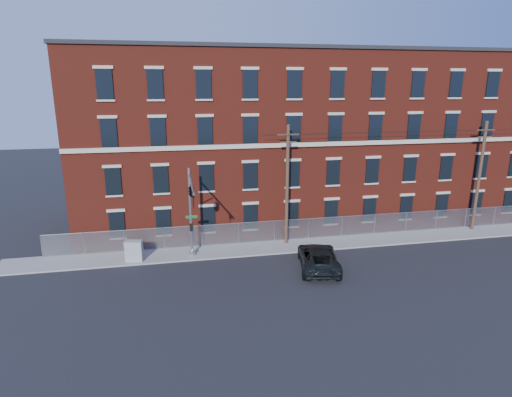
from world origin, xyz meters
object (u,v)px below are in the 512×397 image
object	(u,v)px
utility_pole_near	(287,183)
traffic_signal_mast	(191,198)
utility_cabinet	(134,251)
pickup_truck	(318,257)

from	to	relation	value
utility_pole_near	traffic_signal_mast	bearing A→B (deg)	-156.86
utility_pole_near	utility_cabinet	distance (m)	13.23
utility_pole_near	utility_cabinet	size ratio (longest dim) A/B	6.22
utility_pole_near	utility_cabinet	bearing A→B (deg)	-173.55
traffic_signal_mast	utility_pole_near	distance (m)	8.70
pickup_truck	utility_cabinet	xyz separation A→B (m)	(-13.44, 3.76, 0.10)
traffic_signal_mast	pickup_truck	size ratio (longest dim) A/B	1.19
utility_pole_near	pickup_truck	bearing A→B (deg)	-78.46
utility_pole_near	pickup_truck	xyz separation A→B (m)	(1.05, -5.16, -4.52)
traffic_signal_mast	utility_cabinet	size ratio (longest dim) A/B	4.35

